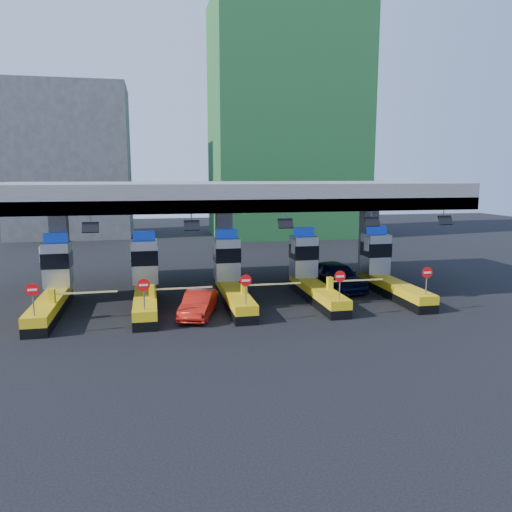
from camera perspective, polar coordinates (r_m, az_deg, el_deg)
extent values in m
plane|color=black|center=(29.93, -2.80, -5.22)|extent=(120.00, 120.00, 0.00)
cube|color=slate|center=(31.98, -3.74, 7.04)|extent=(28.00, 12.00, 1.50)
cube|color=#4C4C49|center=(26.37, -1.97, 5.72)|extent=(28.00, 0.60, 0.70)
cube|color=slate|center=(32.45, -21.44, 0.24)|extent=(1.00, 1.00, 5.50)
cube|color=slate|center=(32.30, -3.68, 0.82)|extent=(1.00, 1.00, 5.50)
cube|color=slate|center=(35.12, 12.70, 1.29)|extent=(1.00, 1.00, 5.50)
cylinder|color=slate|center=(26.20, -18.39, 3.92)|extent=(0.06, 0.06, 0.50)
cube|color=black|center=(26.04, -18.40, 3.11)|extent=(0.80, 0.38, 0.54)
cylinder|color=slate|center=(26.11, -7.40, 4.29)|extent=(0.06, 0.06, 0.50)
cube|color=black|center=(25.94, -7.34, 3.49)|extent=(0.80, 0.38, 0.54)
cylinder|color=slate|center=(26.96, 3.29, 4.51)|extent=(0.06, 0.06, 0.50)
cube|color=black|center=(26.79, 3.40, 3.73)|extent=(0.80, 0.38, 0.54)
cylinder|color=slate|center=(28.66, 13.02, 4.57)|extent=(0.06, 0.06, 0.50)
cube|color=black|center=(28.51, 13.16, 3.83)|extent=(0.80, 0.38, 0.54)
cylinder|color=slate|center=(30.82, 20.66, 4.52)|extent=(0.06, 0.06, 0.50)
cube|color=black|center=(30.68, 20.82, 3.84)|extent=(0.80, 0.38, 0.54)
cube|color=black|center=(29.08, -22.43, -5.84)|extent=(1.20, 8.00, 0.50)
cube|color=#E5B70C|center=(28.96, -22.49, -4.88)|extent=(1.20, 8.00, 0.50)
cube|color=#9EA3A8|center=(31.35, -21.74, -0.91)|extent=(1.50, 1.50, 2.60)
cube|color=black|center=(31.29, -21.78, -0.37)|extent=(1.56, 1.56, 0.90)
cube|color=#0C2DBF|center=(31.13, -21.92, 1.96)|extent=(1.30, 0.35, 0.55)
cube|color=white|center=(31.11, -23.36, 0.22)|extent=(0.06, 0.70, 0.90)
cylinder|color=slate|center=(25.33, -24.09, -4.85)|extent=(0.07, 0.07, 1.30)
cylinder|color=red|center=(25.17, -24.19, -3.54)|extent=(0.60, 0.04, 0.60)
cube|color=white|center=(25.15, -24.21, -3.56)|extent=(0.42, 0.02, 0.10)
cube|color=#E5B70C|center=(27.62, -22.30, -4.26)|extent=(0.30, 0.35, 0.70)
cube|color=white|center=(27.33, -18.91, -3.98)|extent=(3.20, 0.08, 0.08)
cube|color=black|center=(28.56, -12.49, -5.62)|extent=(1.20, 8.00, 0.50)
cube|color=#E5B70C|center=(28.44, -12.52, -4.64)|extent=(1.20, 8.00, 0.50)
cube|color=#9EA3A8|center=(30.87, -12.57, -0.62)|extent=(1.50, 1.50, 2.60)
cube|color=black|center=(30.81, -12.59, -0.07)|extent=(1.56, 1.56, 0.90)
cube|color=#0C2DBF|center=(30.65, -12.68, 2.29)|extent=(1.30, 0.35, 0.55)
cube|color=white|center=(30.49, -14.13, 0.54)|extent=(0.06, 0.70, 0.90)
cylinder|color=slate|center=(24.73, -12.67, -4.59)|extent=(0.07, 0.07, 1.30)
cylinder|color=red|center=(24.57, -12.72, -3.25)|extent=(0.60, 0.04, 0.60)
cube|color=white|center=(24.54, -12.72, -3.26)|extent=(0.42, 0.02, 0.10)
cube|color=#E5B70C|center=(27.13, -11.85, -3.99)|extent=(0.30, 0.35, 0.70)
cube|color=white|center=(27.15, -8.37, -3.66)|extent=(3.20, 0.08, 0.08)
cube|color=black|center=(28.91, -2.49, -5.22)|extent=(1.20, 8.00, 0.50)
cube|color=#E5B70C|center=(28.79, -2.50, -4.26)|extent=(1.20, 8.00, 0.50)
cube|color=#9EA3A8|center=(31.20, -3.36, -0.31)|extent=(1.50, 1.50, 2.60)
cube|color=black|center=(31.13, -3.36, 0.23)|extent=(1.56, 1.56, 0.90)
cube|color=#0C2DBF|center=(30.97, -3.38, 2.57)|extent=(1.30, 0.35, 0.55)
cube|color=white|center=(30.69, -4.76, 0.84)|extent=(0.06, 0.70, 0.90)
cylinder|color=slate|center=(25.13, -1.18, -4.14)|extent=(0.07, 0.07, 1.30)
cylinder|color=red|center=(24.97, -1.17, -2.82)|extent=(0.60, 0.04, 0.60)
cube|color=white|center=(24.95, -1.16, -2.83)|extent=(0.42, 0.02, 0.10)
cube|color=#E5B70C|center=(27.56, -1.38, -3.58)|extent=(0.30, 0.35, 0.70)
cube|color=white|center=(27.88, 1.96, -3.23)|extent=(3.20, 0.08, 0.08)
cube|color=black|center=(30.10, 6.97, -4.70)|extent=(1.20, 8.00, 0.50)
cube|color=#E5B70C|center=(29.98, 6.99, -3.77)|extent=(1.20, 8.00, 0.50)
cube|color=#9EA3A8|center=(32.30, 5.45, -0.01)|extent=(1.50, 1.50, 2.60)
cube|color=black|center=(32.23, 5.47, 0.51)|extent=(1.56, 1.56, 0.90)
cube|color=#0C2DBF|center=(32.08, 5.49, 2.78)|extent=(1.30, 0.35, 0.55)
cube|color=white|center=(31.68, 4.25, 1.11)|extent=(0.06, 0.70, 0.90)
cylinder|color=slate|center=(26.49, 9.53, -3.57)|extent=(0.07, 0.07, 1.30)
cylinder|color=red|center=(26.34, 9.59, -2.31)|extent=(0.60, 0.04, 0.60)
cube|color=white|center=(26.32, 9.61, -2.32)|extent=(0.42, 0.02, 0.10)
cube|color=#E5B70C|center=(28.87, 8.44, -3.09)|extent=(0.30, 0.35, 0.70)
cube|color=white|center=(29.45, 11.46, -2.73)|extent=(3.20, 0.08, 0.08)
cube|color=black|center=(32.03, 15.50, -4.12)|extent=(1.20, 8.00, 0.50)
cube|color=#E5B70C|center=(31.92, 15.53, -3.25)|extent=(1.20, 8.00, 0.50)
cube|color=#9EA3A8|center=(34.11, 13.50, 0.27)|extent=(1.50, 1.50, 2.60)
cube|color=black|center=(34.05, 13.53, 0.76)|extent=(1.56, 1.56, 0.90)
cube|color=#0C2DBF|center=(33.90, 13.60, 2.91)|extent=(1.30, 0.35, 0.55)
cube|color=white|center=(33.40, 12.52, 1.33)|extent=(0.06, 0.70, 0.90)
cylinder|color=slate|center=(28.67, 18.90, -2.97)|extent=(0.07, 0.07, 1.30)
cylinder|color=red|center=(28.53, 18.99, -1.80)|extent=(0.60, 0.04, 0.60)
cube|color=white|center=(28.51, 19.02, -1.81)|extent=(0.42, 0.02, 0.10)
cube|color=#E5B70C|center=(30.93, 17.17, -2.58)|extent=(0.30, 0.35, 0.70)
cube|color=white|center=(31.74, 19.79, -2.24)|extent=(3.20, 0.08, 0.08)
cube|color=#1E5926|center=(63.18, 3.51, 15.15)|extent=(18.00, 12.00, 28.00)
cube|color=#4C4C49|center=(65.35, -20.50, 10.01)|extent=(14.00, 10.00, 18.00)
imported|color=black|center=(33.26, 9.19, -2.23)|extent=(2.84, 5.63, 1.84)
imported|color=#AF170D|center=(26.81, -6.56, -5.48)|extent=(2.58, 4.36, 1.36)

